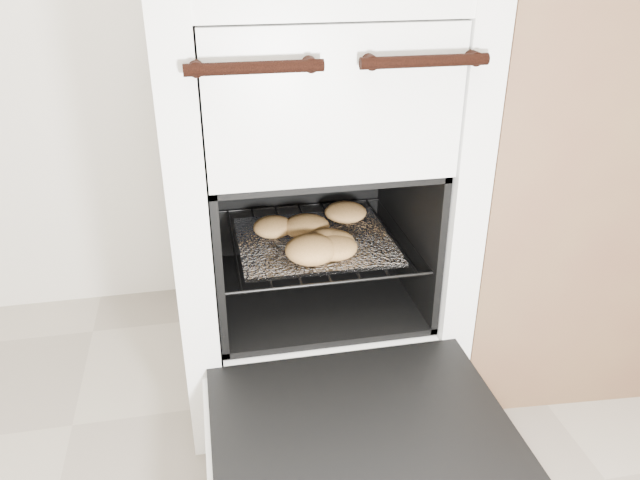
{
  "coord_description": "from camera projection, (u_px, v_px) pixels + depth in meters",
  "views": [
    {
      "loc": [
        -0.02,
        -0.03,
        0.92
      ],
      "look_at": [
        0.19,
        1.05,
        0.37
      ],
      "focal_mm": 35.0,
      "sensor_mm": 36.0,
      "label": 1
    }
  ],
  "objects": [
    {
      "name": "counter",
      "position": [
        639.0,
        142.0,
        1.45
      ],
      "size": [
        1.0,
        0.71,
        0.96
      ],
      "primitive_type": "cube",
      "rotation": [
        0.0,
        0.0,
        -0.07
      ],
      "color": "brown",
      "rests_on": "ground"
    },
    {
      "name": "oven_door",
      "position": [
        360.0,
        429.0,
        1.02
      ],
      "size": [
        0.5,
        0.39,
        0.04
      ],
      "color": "black",
      "rests_on": "stove"
    },
    {
      "name": "baked_rolls",
      "position": [
        318.0,
        235.0,
        1.26
      ],
      "size": [
        0.27,
        0.31,
        0.05
      ],
      "color": "#E3A15B",
      "rests_on": "foil_sheet"
    },
    {
      "name": "foil_sheet",
      "position": [
        315.0,
        241.0,
        1.3
      ],
      "size": [
        0.32,
        0.28,
        0.01
      ],
      "primitive_type": "cube",
      "color": "white",
      "rests_on": "oven_rack"
    },
    {
      "name": "stove",
      "position": [
        308.0,
        193.0,
        1.33
      ],
      "size": [
        0.56,
        0.62,
        0.85
      ],
      "color": "white",
      "rests_on": "ground"
    },
    {
      "name": "oven_rack",
      "position": [
        313.0,
        240.0,
        1.32
      ],
      "size": [
        0.41,
        0.39,
        0.01
      ],
      "color": "black",
      "rests_on": "stove"
    }
  ]
}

